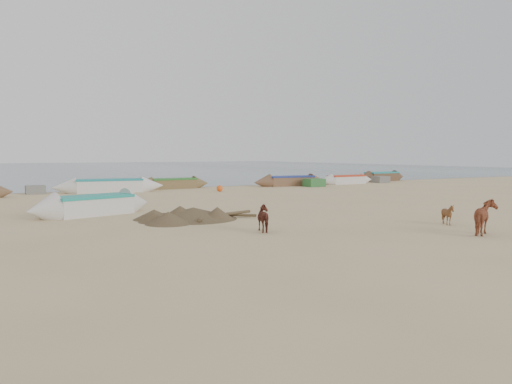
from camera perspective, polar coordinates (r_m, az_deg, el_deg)
ground at (r=18.45m, az=6.04°, el=-3.93°), size 140.00×140.00×0.00m
sea at (r=97.55m, az=-22.80°, el=2.49°), size 160.00×160.00×0.00m
cow_adult at (r=18.01m, az=24.74°, el=-2.65°), size 1.50×1.23×1.16m
calf_front at (r=20.02m, az=21.07°, el=-2.41°), size 0.91×0.86×0.79m
calf_right at (r=17.10m, az=1.20°, el=-3.02°), size 0.94×1.04×0.91m
near_canoe at (r=22.83m, az=-18.21°, el=-1.44°), size 5.82×3.09×0.86m
debris_pile at (r=20.59m, az=-7.19°, el=-2.41°), size 3.89×3.89×0.47m
waterline_canoes at (r=36.89m, az=-12.79°, el=0.80°), size 57.34×4.14×0.93m
beach_clutter at (r=36.67m, az=-6.99°, el=0.66°), size 45.63×4.74×0.64m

